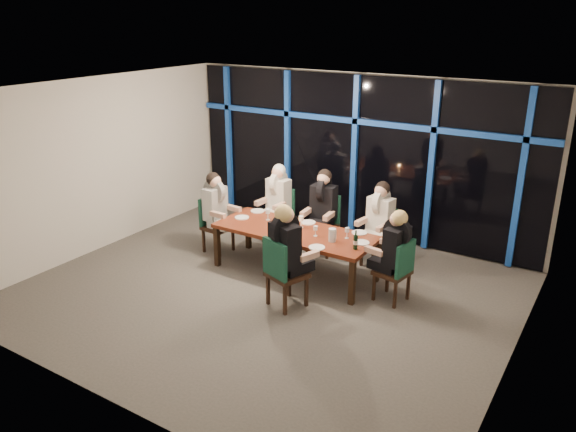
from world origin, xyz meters
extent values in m
plane|color=#59554E|center=(0.00, 0.00, 0.00)|extent=(7.00, 7.00, 0.00)
cube|color=silver|center=(0.00, 3.00, 1.50)|extent=(7.00, 0.04, 3.00)
cube|color=silver|center=(0.00, -3.00, 1.50)|extent=(7.00, 0.04, 3.00)
cube|color=silver|center=(-3.50, 0.00, 1.50)|extent=(0.04, 6.00, 3.00)
cube|color=silver|center=(3.50, 0.00, 1.50)|extent=(0.04, 6.00, 3.00)
cube|color=white|center=(0.00, 0.00, 3.00)|extent=(7.00, 6.00, 0.04)
cube|color=black|center=(0.00, 2.94, 1.50)|extent=(6.86, 0.04, 2.94)
cube|color=#14419F|center=(-2.90, 2.89, 1.50)|extent=(0.10, 0.10, 2.94)
cube|color=#14419F|center=(-1.45, 2.89, 1.50)|extent=(0.10, 0.10, 2.94)
cube|color=#14419F|center=(0.00, 2.89, 1.50)|extent=(0.10, 0.10, 2.94)
cube|color=#14419F|center=(1.45, 2.89, 1.50)|extent=(0.10, 0.10, 2.94)
cube|color=#14419F|center=(2.90, 2.89, 1.50)|extent=(0.10, 0.10, 2.94)
cube|color=#14419F|center=(0.00, 2.89, 2.16)|extent=(6.86, 0.10, 0.10)
cube|color=#FF2D14|center=(1.10, 3.25, 2.15)|extent=(0.60, 0.05, 0.35)
cube|color=maroon|center=(0.00, 0.80, 0.72)|extent=(2.60, 1.00, 0.06)
cube|color=black|center=(-1.24, 0.36, 0.34)|extent=(0.08, 0.08, 0.69)
cube|color=black|center=(1.24, 0.36, 0.34)|extent=(0.08, 0.08, 0.69)
cube|color=black|center=(-1.24, 1.24, 0.34)|extent=(0.08, 0.08, 0.69)
cube|color=black|center=(1.24, 1.24, 0.34)|extent=(0.08, 0.08, 0.69)
cube|color=black|center=(-0.97, 1.77, 0.46)|extent=(0.50, 0.50, 0.06)
cube|color=#19513B|center=(-0.95, 1.97, 0.74)|extent=(0.47, 0.09, 0.51)
cube|color=black|center=(-1.16, 1.60, 0.22)|extent=(0.04, 0.04, 0.43)
cube|color=black|center=(-0.80, 1.57, 0.22)|extent=(0.04, 0.04, 0.43)
cube|color=black|center=(-1.14, 1.97, 0.22)|extent=(0.04, 0.04, 0.43)
cube|color=black|center=(-0.77, 1.94, 0.22)|extent=(0.04, 0.04, 0.43)
cube|color=black|center=(-0.02, 1.75, 0.48)|extent=(0.51, 0.51, 0.06)
cube|color=#19513B|center=(-0.04, 1.96, 0.76)|extent=(0.48, 0.09, 0.53)
cube|color=black|center=(-0.20, 1.55, 0.22)|extent=(0.05, 0.05, 0.44)
cube|color=black|center=(0.18, 1.58, 0.22)|extent=(0.05, 0.05, 0.44)
cube|color=black|center=(-0.23, 1.93, 0.22)|extent=(0.05, 0.05, 0.44)
cube|color=black|center=(0.15, 1.96, 0.22)|extent=(0.05, 0.05, 0.44)
cube|color=black|center=(1.01, 1.78, 0.46)|extent=(0.52, 0.52, 0.06)
cube|color=#19513B|center=(1.04, 1.99, 0.73)|extent=(0.46, 0.12, 0.51)
cube|color=black|center=(0.80, 1.63, 0.21)|extent=(0.05, 0.05, 0.43)
cube|color=black|center=(1.16, 1.58, 0.21)|extent=(0.05, 0.05, 0.43)
cube|color=black|center=(0.85, 1.99, 0.21)|extent=(0.05, 0.05, 0.43)
cube|color=black|center=(1.22, 1.94, 0.21)|extent=(0.05, 0.05, 0.43)
cube|color=black|center=(-1.60, 0.84, 0.46)|extent=(0.48, 0.48, 0.06)
cube|color=#19513B|center=(-1.80, 0.85, 0.73)|extent=(0.08, 0.46, 0.51)
cube|color=black|center=(-1.43, 0.64, 0.21)|extent=(0.04, 0.04, 0.42)
cube|color=black|center=(-1.41, 1.01, 0.21)|extent=(0.04, 0.04, 0.42)
cube|color=black|center=(-1.80, 0.67, 0.21)|extent=(0.04, 0.04, 0.42)
cube|color=black|center=(-1.77, 1.03, 0.21)|extent=(0.04, 0.04, 0.42)
cube|color=black|center=(1.67, 0.79, 0.45)|extent=(0.52, 0.52, 0.06)
cube|color=#19513B|center=(1.87, 0.75, 0.72)|extent=(0.13, 0.45, 0.50)
cube|color=black|center=(1.53, 0.99, 0.21)|extent=(0.05, 0.05, 0.42)
cube|color=black|center=(1.46, 0.64, 0.21)|extent=(0.05, 0.05, 0.42)
cube|color=black|center=(1.88, 0.93, 0.21)|extent=(0.05, 0.05, 0.42)
cube|color=black|center=(1.82, 0.58, 0.21)|extent=(0.05, 0.05, 0.42)
cube|color=black|center=(0.46, -0.16, 0.49)|extent=(0.62, 0.62, 0.07)
cube|color=#19513B|center=(0.39, -0.37, 0.79)|extent=(0.48, 0.21, 0.55)
cube|color=black|center=(0.71, -0.04, 0.23)|extent=(0.06, 0.06, 0.46)
cube|color=black|center=(0.34, 0.09, 0.23)|extent=(0.06, 0.06, 0.46)
cube|color=black|center=(0.59, -0.41, 0.23)|extent=(0.06, 0.06, 0.46)
cube|color=black|center=(0.21, -0.28, 0.23)|extent=(0.06, 0.06, 0.46)
cube|color=silver|center=(-0.98, 1.65, 0.57)|extent=(0.40, 0.46, 0.14)
cube|color=silver|center=(-0.96, 1.81, 0.90)|extent=(0.43, 0.28, 0.58)
cylinder|color=silver|center=(-0.96, 1.81, 1.13)|extent=(0.13, 0.44, 0.43)
sphere|color=tan|center=(-0.96, 1.79, 1.32)|extent=(0.22, 0.22, 0.22)
sphere|color=silver|center=(-0.96, 1.83, 1.35)|extent=(0.24, 0.24, 0.24)
cube|color=tan|center=(-1.19, 1.58, 0.79)|extent=(0.11, 0.31, 0.08)
cube|color=tan|center=(-0.78, 1.55, 0.79)|extent=(0.11, 0.31, 0.08)
cube|color=black|center=(-0.01, 1.63, 0.58)|extent=(0.41, 0.47, 0.15)
cube|color=black|center=(-0.03, 1.79, 0.93)|extent=(0.44, 0.29, 0.59)
cylinder|color=black|center=(-0.03, 1.79, 1.16)|extent=(0.14, 0.45, 0.44)
sphere|color=tan|center=(-0.03, 1.77, 1.35)|extent=(0.22, 0.22, 0.22)
sphere|color=black|center=(-0.03, 1.82, 1.39)|extent=(0.24, 0.24, 0.24)
cube|color=tan|center=(-0.22, 1.53, 0.79)|extent=(0.11, 0.32, 0.08)
cube|color=tan|center=(0.20, 1.56, 0.79)|extent=(0.11, 0.32, 0.08)
cube|color=silver|center=(0.99, 1.66, 0.56)|extent=(0.43, 0.48, 0.14)
cube|color=silver|center=(1.01, 1.83, 0.90)|extent=(0.44, 0.30, 0.57)
cylinder|color=silver|center=(1.01, 1.83, 1.12)|extent=(0.16, 0.44, 0.43)
sphere|color=tan|center=(1.01, 1.81, 1.31)|extent=(0.21, 0.21, 0.21)
sphere|color=black|center=(1.02, 1.85, 1.34)|extent=(0.23, 0.23, 0.23)
cube|color=tan|center=(0.78, 1.61, 0.79)|extent=(0.13, 0.31, 0.08)
cube|color=tan|center=(1.18, 1.55, 0.79)|extent=(0.13, 0.31, 0.08)
cube|color=black|center=(-1.48, 0.83, 0.56)|extent=(0.45, 0.39, 0.14)
cube|color=black|center=(-1.64, 0.84, 0.89)|extent=(0.27, 0.42, 0.57)
cylinder|color=black|center=(-1.64, 0.84, 1.11)|extent=(0.43, 0.13, 0.42)
sphere|color=tan|center=(-1.62, 0.84, 1.29)|extent=(0.21, 0.21, 0.21)
sphere|color=black|center=(-1.66, 0.84, 1.33)|extent=(0.23, 0.23, 0.23)
cube|color=tan|center=(-1.41, 0.62, 0.79)|extent=(0.31, 0.10, 0.08)
cube|color=tan|center=(-1.39, 1.03, 0.79)|extent=(0.31, 0.10, 0.08)
cube|color=black|center=(1.55, 0.81, 0.55)|extent=(0.47, 0.43, 0.14)
cube|color=black|center=(1.71, 0.78, 0.88)|extent=(0.30, 0.43, 0.56)
cylinder|color=black|center=(1.71, 0.78, 1.10)|extent=(0.43, 0.17, 0.42)
sphere|color=tan|center=(1.69, 0.78, 1.27)|extent=(0.21, 0.21, 0.21)
sphere|color=tan|center=(1.73, 0.78, 1.30)|extent=(0.23, 0.23, 0.23)
cube|color=tan|center=(1.51, 1.02, 0.79)|extent=(0.31, 0.13, 0.08)
cube|color=tan|center=(1.44, 0.63, 0.79)|extent=(0.31, 0.13, 0.08)
cube|color=black|center=(0.51, -0.04, 0.60)|extent=(0.52, 0.56, 0.15)
cube|color=black|center=(0.45, -0.20, 0.96)|extent=(0.50, 0.39, 0.61)
cylinder|color=black|center=(0.45, -0.20, 1.20)|extent=(0.25, 0.47, 0.46)
sphere|color=tan|center=(0.46, -0.18, 1.40)|extent=(0.23, 0.23, 0.23)
sphere|color=tan|center=(0.44, -0.22, 1.43)|extent=(0.25, 0.25, 0.25)
cube|color=tan|center=(0.74, -0.03, 0.79)|extent=(0.19, 0.34, 0.09)
cube|color=tan|center=(0.33, 0.12, 0.79)|extent=(0.19, 0.34, 0.09)
cylinder|color=white|center=(-1.01, 1.21, 0.76)|extent=(0.24, 0.24, 0.01)
cylinder|color=white|center=(0.02, 1.19, 0.76)|extent=(0.24, 0.24, 0.01)
cylinder|color=white|center=(0.92, 1.23, 0.76)|extent=(0.24, 0.24, 0.01)
cylinder|color=white|center=(-1.04, 0.80, 0.76)|extent=(0.24, 0.24, 0.01)
cylinder|color=white|center=(1.12, 0.88, 0.76)|extent=(0.24, 0.24, 0.01)
cylinder|color=white|center=(0.65, 0.37, 0.76)|extent=(0.24, 0.24, 0.01)
cylinder|color=black|center=(1.14, 0.63, 0.86)|extent=(0.06, 0.06, 0.21)
cylinder|color=black|center=(1.14, 0.63, 1.00)|extent=(0.02, 0.02, 0.08)
cylinder|color=silver|center=(1.14, 0.63, 0.86)|extent=(0.07, 0.07, 0.06)
cylinder|color=silver|center=(0.72, 0.71, 0.85)|extent=(0.11, 0.11, 0.20)
cylinder|color=silver|center=(0.78, 0.71, 0.87)|extent=(0.02, 0.02, 0.14)
cylinder|color=#FFA14C|center=(0.00, 0.62, 0.76)|extent=(0.05, 0.05, 0.03)
cylinder|color=silver|center=(-0.24, 0.66, 0.75)|extent=(0.06, 0.06, 0.01)
cylinder|color=silver|center=(-0.24, 0.66, 0.81)|extent=(0.01, 0.01, 0.10)
cylinder|color=silver|center=(-0.24, 0.66, 0.89)|extent=(0.07, 0.07, 0.07)
cylinder|color=silver|center=(0.03, 0.95, 0.75)|extent=(0.07, 0.07, 0.01)
cylinder|color=silver|center=(0.03, 0.95, 0.81)|extent=(0.01, 0.01, 0.11)
cylinder|color=silver|center=(0.03, 0.95, 0.91)|extent=(0.08, 0.08, 0.08)
cylinder|color=silver|center=(0.40, 0.76, 0.75)|extent=(0.06, 0.06, 0.01)
cylinder|color=silver|center=(0.40, 0.76, 0.80)|extent=(0.01, 0.01, 0.09)
cylinder|color=silver|center=(0.40, 0.76, 0.88)|extent=(0.06, 0.06, 0.07)
cylinder|color=silver|center=(-0.62, 0.96, 0.75)|extent=(0.07, 0.07, 0.01)
cylinder|color=silver|center=(-0.62, 0.96, 0.81)|extent=(0.01, 0.01, 0.11)
cylinder|color=silver|center=(-0.62, 0.96, 0.90)|extent=(0.07, 0.07, 0.07)
cylinder|color=silver|center=(0.85, 0.94, 0.75)|extent=(0.06, 0.06, 0.01)
cylinder|color=silver|center=(0.85, 0.94, 0.80)|extent=(0.01, 0.01, 0.10)
cylinder|color=silver|center=(0.85, 0.94, 0.89)|extent=(0.07, 0.07, 0.07)
camera|label=1|loc=(4.31, -6.25, 4.02)|focal=35.00mm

